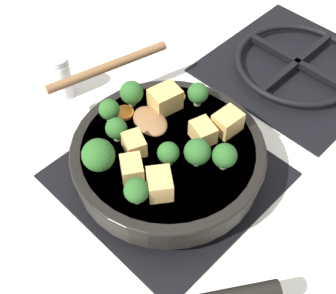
{
  "coord_description": "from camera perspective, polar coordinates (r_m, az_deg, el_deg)",
  "views": [
    {
      "loc": [
        0.31,
        -0.32,
        0.62
      ],
      "look_at": [
        0.0,
        0.0,
        0.08
      ],
      "focal_mm": 50.0,
      "sensor_mm": 36.0,
      "label": 1
    }
  ],
  "objects": [
    {
      "name": "tofu_cube_center_large",
      "position": [
        0.71,
        4.28,
        1.82
      ],
      "size": [
        0.05,
        0.04,
        0.03
      ],
      "primitive_type": "cube",
      "rotation": [
        0.0,
        0.0,
        5.99
      ],
      "color": "tan",
      "rests_on": "skillet_pan"
    },
    {
      "name": "tofu_cube_back_piece",
      "position": [
        0.75,
        -0.36,
        5.87
      ],
      "size": [
        0.05,
        0.05,
        0.04
      ],
      "primitive_type": "cube",
      "rotation": [
        0.0,
        0.0,
        1.36
      ],
      "color": "tan",
      "rests_on": "skillet_pan"
    },
    {
      "name": "carrot_slice_orange_thin",
      "position": [
        0.78,
        1.3,
        6.11
      ],
      "size": [
        0.02,
        0.02,
        0.01
      ],
      "primitive_type": "cylinder",
      "color": "orange",
      "rests_on": "skillet_pan"
    },
    {
      "name": "front_burner_grate",
      "position": [
        0.76,
        0.0,
        -3.01
      ],
      "size": [
        0.31,
        0.31,
        0.03
      ],
      "color": "black",
      "rests_on": "ground_plane"
    },
    {
      "name": "broccoli_floret_mid_floret",
      "position": [
        0.63,
        -3.85,
        -5.34
      ],
      "size": [
        0.04,
        0.04,
        0.04
      ],
      "color": "#709956",
      "rests_on": "skillet_pan"
    },
    {
      "name": "tofu_cube_west_chunk",
      "position": [
        0.66,
        -4.14,
        -2.92
      ],
      "size": [
        0.05,
        0.05,
        0.03
      ],
      "primitive_type": "cube",
      "rotation": [
        0.0,
        0.0,
        2.55
      ],
      "color": "tan",
      "rests_on": "skillet_pan"
    },
    {
      "name": "broccoli_floret_south_cluster",
      "position": [
        0.67,
        3.61,
        -0.62
      ],
      "size": [
        0.04,
        0.04,
        0.05
      ],
      "color": "#709956",
      "rests_on": "skillet_pan"
    },
    {
      "name": "ground_plane",
      "position": [
        0.77,
        0.0,
        -3.54
      ],
      "size": [
        2.4,
        2.4,
        0.0
      ],
      "primitive_type": "plane",
      "color": "silver"
    },
    {
      "name": "broccoli_floret_east_rim",
      "position": [
        0.67,
        6.91,
        -1.09
      ],
      "size": [
        0.04,
        0.04,
        0.04
      ],
      "color": "#709956",
      "rests_on": "skillet_pan"
    },
    {
      "name": "broccoli_floret_near_spoon",
      "position": [
        0.67,
        -8.48,
        -1.0
      ],
      "size": [
        0.05,
        0.05,
        0.05
      ],
      "color": "#709956",
      "rests_on": "skillet_pan"
    },
    {
      "name": "rear_burner_grate",
      "position": [
        0.97,
        15.37,
        9.53
      ],
      "size": [
        0.31,
        0.31,
        0.03
      ],
      "color": "black",
      "rests_on": "ground_plane"
    },
    {
      "name": "broccoli_floret_west_rim",
      "position": [
        0.67,
        0.03,
        -0.75
      ],
      "size": [
        0.03,
        0.03,
        0.04
      ],
      "color": "#709956",
      "rests_on": "skillet_pan"
    },
    {
      "name": "wooden_spoon",
      "position": [
        0.78,
        -5.2,
        7.03
      ],
      "size": [
        0.22,
        0.22,
        0.02
      ],
      "color": "brown",
      "rests_on": "skillet_pan"
    },
    {
      "name": "tofu_cube_near_handle",
      "position": [
        0.65,
        -1.03,
        -4.53
      ],
      "size": [
        0.05,
        0.05,
        0.03
      ],
      "primitive_type": "cube",
      "rotation": [
        0.0,
        0.0,
        5.64
      ],
      "color": "tan",
      "rests_on": "skillet_pan"
    },
    {
      "name": "carrot_slice_near_center",
      "position": [
        0.75,
        -5.22,
        4.26
      ],
      "size": [
        0.03,
        0.03,
        0.01
      ],
      "primitive_type": "cylinder",
      "color": "orange",
      "rests_on": "skillet_pan"
    },
    {
      "name": "tofu_cube_front_piece",
      "position": [
        0.69,
        -4.16,
        0.3
      ],
      "size": [
        0.04,
        0.04,
        0.03
      ],
      "primitive_type": "cube",
      "rotation": [
        0.0,
        0.0,
        5.88
      ],
      "color": "tan",
      "rests_on": "skillet_pan"
    },
    {
      "name": "broccoli_floret_small_inner",
      "position": [
        0.75,
        3.67,
        6.54
      ],
      "size": [
        0.03,
        0.03,
        0.04
      ],
      "color": "#709956",
      "rests_on": "skillet_pan"
    },
    {
      "name": "skillet_pan",
      "position": [
        0.72,
        0.05,
        -1.25
      ],
      "size": [
        0.41,
        0.37,
        0.05
      ],
      "color": "black",
      "rests_on": "front_burner_grate"
    },
    {
      "name": "broccoli_floret_tall_stem",
      "position": [
        0.7,
        -6.33,
        2.25
      ],
      "size": [
        0.03,
        0.03,
        0.04
      ],
      "color": "#709956",
      "rests_on": "skillet_pan"
    },
    {
      "name": "tofu_cube_east_chunk",
      "position": [
        0.72,
        7.26,
        3.01
      ],
      "size": [
        0.04,
        0.04,
        0.03
      ],
      "primitive_type": "cube",
      "rotation": [
        0.0,
        0.0,
        4.64
      ],
      "color": "tan",
      "rests_on": "skillet_pan"
    },
    {
      "name": "salt_shaker",
      "position": [
        0.88,
        -12.92,
        8.24
      ],
      "size": [
        0.04,
        0.04,
        0.09
      ],
      "color": "white",
      "rests_on": "ground_plane"
    },
    {
      "name": "broccoli_floret_north_edge",
      "position": [
        0.75,
        -4.46,
        6.6
      ],
      "size": [
        0.04,
        0.04,
        0.04
      ],
      "color": "#709956",
      "rests_on": "skillet_pan"
    },
    {
      "name": "broccoli_floret_center_top",
      "position": [
        0.73,
        -7.18,
        4.53
      ],
      "size": [
        0.03,
        0.03,
        0.04
      ],
      "color": "#709956",
      "rests_on": "skillet_pan"
    }
  ]
}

